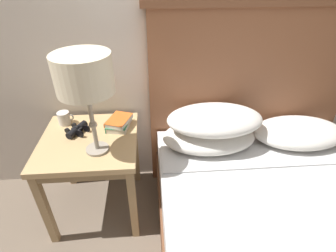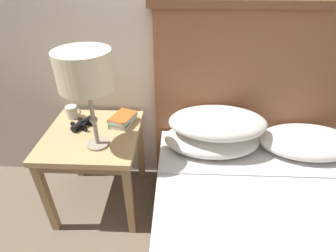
{
  "view_description": "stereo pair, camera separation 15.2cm",
  "coord_description": "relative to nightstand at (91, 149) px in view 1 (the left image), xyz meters",
  "views": [
    {
      "loc": [
        -0.18,
        -0.58,
        1.53
      ],
      "look_at": [
        -0.08,
        0.69,
        0.7
      ],
      "focal_mm": 28.0,
      "sensor_mm": 36.0,
      "label": 1
    },
    {
      "loc": [
        -0.03,
        -0.58,
        1.53
      ],
      "look_at": [
        -0.08,
        0.69,
        0.7
      ],
      "focal_mm": 28.0,
      "sensor_mm": 36.0,
      "label": 2
    }
  ],
  "objects": [
    {
      "name": "nightstand",
      "position": [
        0.0,
        0.0,
        0.0
      ],
      "size": [
        0.58,
        0.58,
        0.6
      ],
      "color": "tan",
      "rests_on": "ground_plane"
    },
    {
      "name": "coffee_mug",
      "position": [
        -0.18,
        0.18,
        0.12
      ],
      "size": [
        0.1,
        0.08,
        0.08
      ],
      "color": "silver",
      "rests_on": "nightstand"
    },
    {
      "name": "bed",
      "position": [
        1.06,
        -0.6,
        -0.23
      ],
      "size": [
        1.44,
        2.06,
        1.33
      ],
      "color": "brown",
      "rests_on": "ground_plane"
    },
    {
      "name": "binoculars_pair",
      "position": [
        -0.08,
        0.07,
        0.1
      ],
      "size": [
        0.16,
        0.16,
        0.05
      ],
      "color": "black",
      "rests_on": "nightstand"
    },
    {
      "name": "book_stacked_on_top",
      "position": [
        0.18,
        0.12,
        0.13
      ],
      "size": [
        0.18,
        0.21,
        0.03
      ],
      "color": "silver",
      "rests_on": "book_on_nightstand"
    },
    {
      "name": "book_on_nightstand",
      "position": [
        0.17,
        0.12,
        0.1
      ],
      "size": [
        0.16,
        0.2,
        0.04
      ],
      "color": "silver",
      "rests_on": "nightstand"
    },
    {
      "name": "wall_back",
      "position": [
        0.56,
        0.35,
        0.78
      ],
      "size": [
        8.0,
        0.06,
        2.6
      ],
      "color": "silver",
      "rests_on": "ground_plane"
    },
    {
      "name": "table_lamp",
      "position": [
        0.07,
        -0.11,
        0.53
      ],
      "size": [
        0.28,
        0.28,
        0.56
      ],
      "color": "gray",
      "rests_on": "nightstand"
    }
  ]
}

